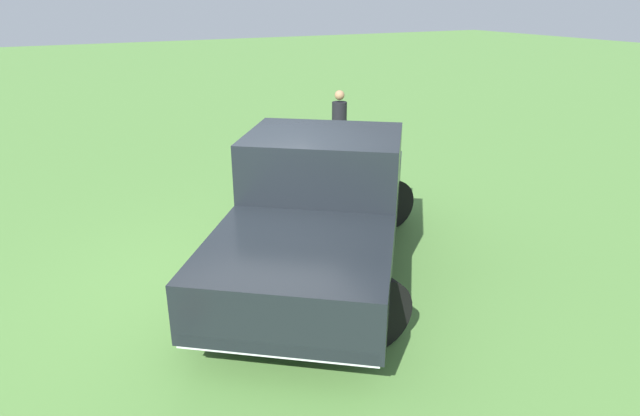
# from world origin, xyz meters

# --- Properties ---
(ground_plane) EXTENTS (80.00, 80.00, 0.00)m
(ground_plane) POSITION_xyz_m (0.00, 0.00, 0.00)
(ground_plane) COLOR #54843D
(pickup_truck) EXTENTS (4.64, 5.27, 1.82)m
(pickup_truck) POSITION_xyz_m (0.83, -0.16, 0.95)
(pickup_truck) COLOR black
(pickup_truck) RESTS_ON ground_plane
(person_bystander) EXTENTS (0.36, 0.36, 1.61)m
(person_bystander) POSITION_xyz_m (3.46, 4.04, 0.90)
(person_bystander) COLOR #7A6B51
(person_bystander) RESTS_ON ground_plane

